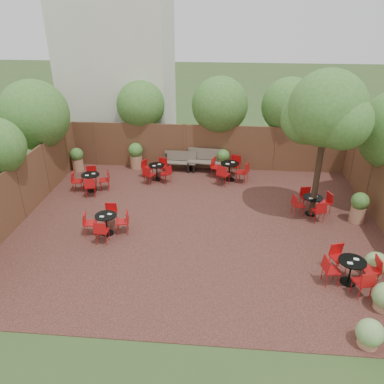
{
  "coord_description": "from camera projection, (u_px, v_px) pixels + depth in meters",
  "views": [
    {
      "loc": [
        0.78,
        -10.98,
        6.67
      ],
      "look_at": [
        -0.25,
        0.5,
        1.0
      ],
      "focal_mm": 35.89,
      "sensor_mm": 36.0,
      "label": 1
    }
  ],
  "objects": [
    {
      "name": "courtyard_paving",
      "position": [
        198.0,
        225.0,
        12.82
      ],
      "size": [
        12.0,
        10.0,
        0.02
      ],
      "primitive_type": "cube",
      "color": "black",
      "rests_on": "ground"
    },
    {
      "name": "park_bench_left",
      "position": [
        180.0,
        161.0,
        16.84
      ],
      "size": [
        1.41,
        0.49,
        0.86
      ],
      "rotation": [
        0.0,
        0.0,
        -0.03
      ],
      "color": "brown",
      "rests_on": "courtyard_paving"
    },
    {
      "name": "park_bench_right",
      "position": [
        206.0,
        160.0,
        16.72
      ],
      "size": [
        1.67,
        0.7,
        1.0
      ],
      "rotation": [
        0.0,
        0.0,
        -0.11
      ],
      "color": "brown",
      "rests_on": "courtyard_paving"
    },
    {
      "name": "overhang_foliage",
      "position": [
        169.0,
        123.0,
        13.96
      ],
      "size": [
        16.06,
        10.87,
        2.8
      ],
      "color": "#386B22",
      "rests_on": "ground"
    },
    {
      "name": "ground",
      "position": [
        198.0,
        226.0,
        12.82
      ],
      "size": [
        80.0,
        80.0,
        0.0
      ],
      "primitive_type": "plane",
      "color": "#354F23",
      "rests_on": "ground"
    },
    {
      "name": "neighbour_building",
      "position": [
        119.0,
        65.0,
        18.57
      ],
      "size": [
        5.0,
        4.0,
        8.0
      ],
      "primitive_type": "cube",
      "color": "beige",
      "rests_on": "ground"
    },
    {
      "name": "courtyard_tree",
      "position": [
        327.0,
        114.0,
        11.87
      ],
      "size": [
        2.63,
        2.53,
        4.96
      ],
      "rotation": [
        0.0,
        0.0,
        -0.32
      ],
      "color": "black",
      "rests_on": "courtyard_paving"
    },
    {
      "name": "low_shrubs",
      "position": [
        378.0,
        294.0,
        9.28
      ],
      "size": [
        1.55,
        3.11,
        0.71
      ],
      "color": "#A47152",
      "rests_on": "courtyard_paving"
    },
    {
      "name": "fence_left",
      "position": [
        20.0,
        192.0,
        12.86
      ],
      "size": [
        0.08,
        10.0,
        2.0
      ],
      "primitive_type": "cube",
      "color": "#583220",
      "rests_on": "ground"
    },
    {
      "name": "planters",
      "position": [
        184.0,
        167.0,
        15.86
      ],
      "size": [
        11.54,
        4.57,
        1.17
      ],
      "color": "#A47152",
      "rests_on": "courtyard_paving"
    },
    {
      "name": "bistro_tables",
      "position": [
        202.0,
        197.0,
        13.8
      ],
      "size": [
        10.04,
        7.88,
        0.87
      ],
      "color": "black",
      "rests_on": "courtyard_paving"
    },
    {
      "name": "fence_back",
      "position": [
        207.0,
        147.0,
        16.85
      ],
      "size": [
        12.0,
        0.08,
        2.0
      ],
      "primitive_type": "cube",
      "color": "#583220",
      "rests_on": "ground"
    }
  ]
}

